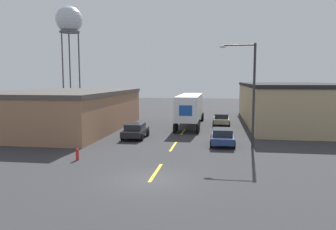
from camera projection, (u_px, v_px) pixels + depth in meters
The scene contains 11 objects.
ground_plane at pixel (151, 180), 18.71m from camera, with size 160.00×160.00×0.00m, color #333335.
road_centerline at pixel (173, 146), 27.98m from camera, with size 0.20×19.78×0.01m.
warehouse_left at pixel (63, 110), 37.42m from camera, with size 13.33×19.85×4.42m.
warehouse_right at pixel (291, 103), 42.39m from camera, with size 11.83×25.23×5.19m.
semi_truck at pixel (191, 107), 40.25m from camera, with size 2.76×13.61×3.86m.
parked_car_left_far at pixel (135, 130), 31.72m from camera, with size 2.09×4.17×1.46m.
parked_car_right_far at pixel (221, 119), 40.81m from camera, with size 2.09×4.17×1.46m.
parked_car_right_mid at pixel (223, 136), 28.39m from camera, with size 2.09×4.17×1.46m.
water_tower at pixel (69, 21), 65.73m from camera, with size 5.30×5.30×20.27m.
street_lamp at pixel (250, 88), 26.82m from camera, with size 2.97×0.32×8.63m.
fire_hydrant at pixel (77, 154), 23.20m from camera, with size 0.22×0.22×0.83m.
Camera 1 is at (3.73, -17.83, 5.74)m, focal length 35.00 mm.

